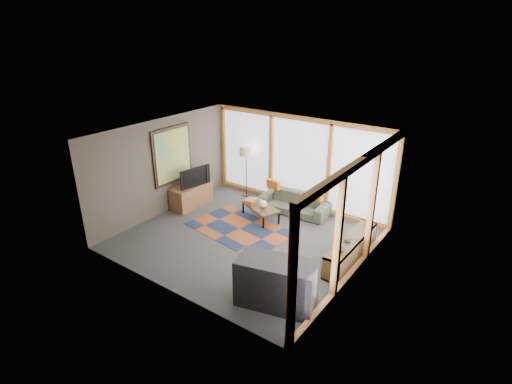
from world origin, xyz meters
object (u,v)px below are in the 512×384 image
Objects in this scene: bar_counter at (276,283)px; sofa at (294,203)px; floor_lamp at (246,171)px; tv_console at (191,195)px; television at (193,176)px; coffee_table at (260,212)px; bookshelf at (351,250)px.

sofa is at bearing 101.32° from bar_counter.
tv_console is (-0.83, -1.51, -0.46)m from floor_lamp.
television reaches higher than sofa.
coffee_table is 2.83m from bookshelf.
tv_console is (-2.62, -1.31, 0.04)m from sofa.
television is (-1.99, -0.43, 0.72)m from coffee_table.
coffee_table is at bearing 12.28° from tv_console.
bar_counter is at bearing -50.35° from coffee_table.
television is 0.67× the size of bar_counter.
bookshelf is at bearing -79.46° from television.
coffee_table is 1.15× the size of television.
television reaches higher than tv_console.
floor_lamp is at bearing 169.72° from sofa.
television reaches higher than bar_counter.
tv_console reaches higher than sofa.
coffee_table is at bearing -39.97° from floor_lamp.
floor_lamp is 5.18m from bar_counter.
tv_console is at bearing 115.59° from television.
sofa is 1.97× the size of television.
floor_lamp reaches higher than tv_console.
sofa is at bearing 26.49° from tv_console.
floor_lamp reaches higher than television.
bookshelf is 2.16× the size of television.
sofa is 1.31× the size of bar_counter.
coffee_table is at bearing -66.33° from television.
sofa is 1.87m from floor_lamp.
floor_lamp is at bearing 61.35° from tv_console.
television is (-0.73, -1.49, 0.14)m from floor_lamp.
tv_console reaches higher than bookshelf.
floor_lamp is at bearing 158.83° from bookshelf.
tv_console is 0.60m from television.
bar_counter is (4.35, -2.27, 0.15)m from tv_console.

